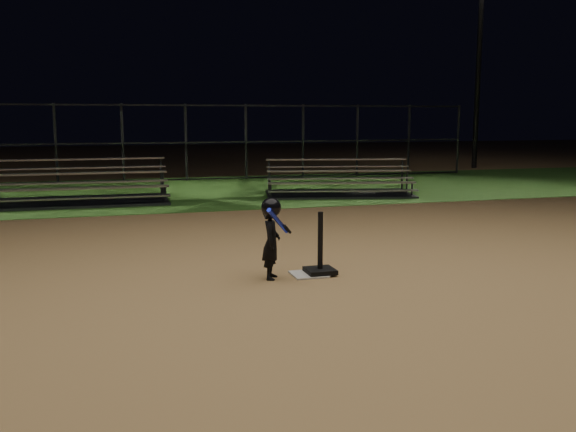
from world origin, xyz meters
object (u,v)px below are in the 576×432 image
object	(u,v)px
child_batter	(271,236)
light_pole_right	(480,44)
bleacher_right	(339,188)
bleacher_left	(77,195)
batting_tee	(320,262)
home_plate	(309,274)

from	to	relation	value
child_batter	light_pole_right	xyz separation A→B (m)	(12.52, 14.98, 4.38)
child_batter	bleacher_right	xyz separation A→B (m)	(3.96, 8.03, -0.37)
child_batter	light_pole_right	size ratio (longest dim) A/B	0.13
light_pole_right	bleacher_left	bearing A→B (deg)	-156.26
batting_tee	bleacher_right	xyz separation A→B (m)	(3.28, 8.00, 0.02)
bleacher_left	bleacher_right	distance (m)	6.70
child_batter	bleacher_right	distance (m)	8.96
bleacher_left	bleacher_right	size ratio (longest dim) A/B	1.04
home_plate	light_pole_right	xyz separation A→B (m)	(12.00, 14.94, 4.93)
home_plate	child_batter	bearing A→B (deg)	-175.74
child_batter	light_pole_right	world-z (taller)	light_pole_right
bleacher_right	light_pole_right	size ratio (longest dim) A/B	0.50
child_batter	home_plate	bearing A→B (deg)	-63.74
home_plate	child_batter	xyz separation A→B (m)	(-0.52, -0.04, 0.56)
home_plate	light_pole_right	distance (m)	19.79
bleacher_left	light_pole_right	world-z (taller)	light_pole_right
home_plate	bleacher_left	xyz separation A→B (m)	(-3.26, 8.23, 0.21)
child_batter	bleacher_left	size ratio (longest dim) A/B	0.25
child_batter	bleacher_right	size ratio (longest dim) A/B	0.26
light_pole_right	child_batter	bearing A→B (deg)	-129.89
bleacher_left	bleacher_right	xyz separation A→B (m)	(6.69, -0.25, -0.02)
bleacher_right	light_pole_right	bearing A→B (deg)	51.15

